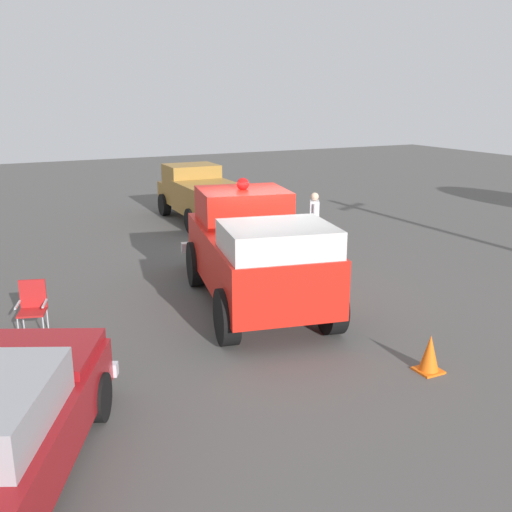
% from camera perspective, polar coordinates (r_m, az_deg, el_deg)
% --- Properties ---
extents(ground_plane, '(60.00, 60.00, 0.00)m').
position_cam_1_polar(ground_plane, '(13.24, 1.36, -3.80)').
color(ground_plane, '#514F4C').
extents(vintage_fire_truck, '(3.40, 6.27, 2.59)m').
position_cam_1_polar(vintage_fire_truck, '(12.42, -0.27, 0.67)').
color(vintage_fire_truck, black).
rests_on(vintage_fire_truck, ground).
extents(parked_pickup, '(2.13, 4.84, 1.90)m').
position_cam_1_polar(parked_pickup, '(20.83, -5.45, 6.09)').
color(parked_pickup, black).
rests_on(parked_pickup, ground).
extents(lawn_chair_by_car, '(0.62, 0.62, 1.02)m').
position_cam_1_polar(lawn_chair_by_car, '(11.77, -20.87, -4.32)').
color(lawn_chair_by_car, '#B7BABF').
rests_on(lawn_chair_by_car, ground).
extents(spectator_standing, '(0.43, 0.61, 1.68)m').
position_cam_1_polar(spectator_standing, '(16.87, 5.67, 3.77)').
color(spectator_standing, '#2D334C').
rests_on(spectator_standing, ground).
extents(traffic_cone, '(0.40, 0.40, 0.64)m').
position_cam_1_polar(traffic_cone, '(10.04, 16.51, -9.11)').
color(traffic_cone, orange).
rests_on(traffic_cone, ground).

